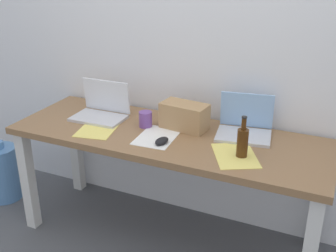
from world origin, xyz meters
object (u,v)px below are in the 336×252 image
(desk, at_px, (168,149))
(computer_mouse, at_px, (162,141))
(water_cooler_jug, at_px, (2,173))
(beer_bottle, at_px, (243,142))
(coffee_mug, at_px, (146,119))
(laptop_right, at_px, (245,127))
(cardboard_box, at_px, (184,116))
(laptop_left, at_px, (101,110))

(desk, height_order, computer_mouse, computer_mouse)
(water_cooler_jug, bearing_deg, computer_mouse, -2.62)
(beer_bottle, bearing_deg, desk, 167.49)
(desk, xyz_separation_m, coffee_mug, (-0.17, 0.04, 0.15))
(coffee_mug, relative_size, water_cooler_jug, 0.21)
(laptop_right, xyz_separation_m, computer_mouse, (-0.39, -0.31, -0.03))
(laptop_right, xyz_separation_m, water_cooler_jug, (-1.72, -0.25, -0.58))
(computer_mouse, xyz_separation_m, cardboard_box, (0.03, 0.25, 0.06))
(laptop_right, xyz_separation_m, beer_bottle, (0.06, -0.28, 0.04))
(laptop_right, relative_size, coffee_mug, 3.59)
(water_cooler_jug, bearing_deg, coffee_mug, 5.95)
(computer_mouse, bearing_deg, laptop_right, 47.62)
(desk, bearing_deg, cardboard_box, 64.17)
(water_cooler_jug, bearing_deg, laptop_right, 8.19)
(desk, bearing_deg, laptop_left, 173.13)
(cardboard_box, bearing_deg, coffee_mug, -162.30)
(computer_mouse, bearing_deg, desk, 108.64)
(laptop_right, distance_m, cardboard_box, 0.36)
(laptop_left, bearing_deg, coffee_mug, -2.83)
(laptop_right, height_order, beer_bottle, laptop_right)
(desk, height_order, laptop_left, laptop_left)
(laptop_right, relative_size, beer_bottle, 1.52)
(computer_mouse, distance_m, water_cooler_jug, 1.44)
(laptop_left, height_order, computer_mouse, laptop_left)
(beer_bottle, relative_size, coffee_mug, 2.37)
(desk, distance_m, beer_bottle, 0.51)
(laptop_right, bearing_deg, cardboard_box, -170.86)
(desk, bearing_deg, water_cooler_jug, -176.70)
(laptop_left, relative_size, cardboard_box, 1.21)
(laptop_left, bearing_deg, cardboard_box, 5.77)
(laptop_left, xyz_separation_m, beer_bottle, (0.96, -0.16, 0.04))
(desk, relative_size, coffee_mug, 19.76)
(desk, relative_size, beer_bottle, 8.34)
(water_cooler_jug, bearing_deg, cardboard_box, 7.95)
(beer_bottle, relative_size, water_cooler_jug, 0.49)
(laptop_right, bearing_deg, computer_mouse, -141.33)
(beer_bottle, xyz_separation_m, water_cooler_jug, (-1.78, 0.03, -0.61))
(coffee_mug, bearing_deg, desk, -14.45)
(laptop_left, bearing_deg, water_cooler_jug, -170.60)
(cardboard_box, bearing_deg, computer_mouse, -97.33)
(laptop_left, xyz_separation_m, laptop_right, (0.90, 0.11, -0.00))
(cardboard_box, xyz_separation_m, coffee_mug, (-0.22, -0.07, -0.03))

